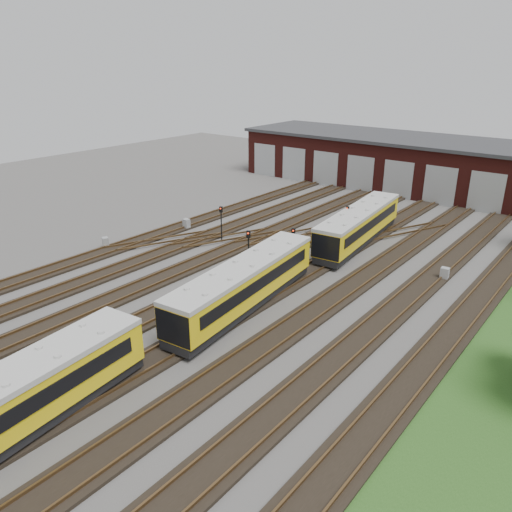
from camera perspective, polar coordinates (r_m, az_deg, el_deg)
The scene contains 13 objects.
ground at distance 34.46m, azimuth -4.49°, elevation -5.42°, with size 120.00×120.00×0.00m, color #484643.
track_network at distance 34.90m, azimuth -4.04°, elevation -4.84°, with size 30.40×70.00×0.33m.
maintenance_shed at distance 66.90m, azimuth 19.65°, elevation 9.72°, with size 51.00×12.50×6.35m.
metro_train at distance 32.83m, azimuth -1.36°, elevation -3.24°, with size 4.05×46.34×2.92m.
signal_mast_0 at distance 45.11m, azimuth -4.00°, elevation 4.20°, with size 0.31×0.30×3.34m.
signal_mast_1 at distance 37.84m, azimuth -0.87°, elevation 1.03°, with size 0.33×0.32×3.62m.
signal_mast_2 at distance 45.43m, azimuth 10.35°, elevation 4.09°, with size 0.29×0.28×3.45m.
signal_mast_3 at distance 39.36m, azimuth 4.26°, elevation 1.54°, with size 0.32×0.31×3.33m.
relay_cabinet_0 at distance 45.99m, azimuth -16.83°, elevation 1.46°, with size 0.59×0.49×0.98m, color #929496.
relay_cabinet_1 at distance 49.42m, azimuth -7.95°, elevation 3.63°, with size 0.62×0.52×1.03m, color #929496.
relay_cabinet_2 at distance 38.00m, azimuth -2.93°, elevation -1.81°, with size 0.64×0.53×1.06m, color #929496.
relay_cabinet_3 at distance 42.46m, azimuth 9.98°, elevation 0.32°, with size 0.52×0.43×0.86m, color #929496.
relay_cabinet_4 at distance 40.26m, azimuth 20.74°, elevation -1.93°, with size 0.60×0.50×0.99m, color #929496.
Camera 1 is at (21.13, -22.26, 15.67)m, focal length 35.00 mm.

